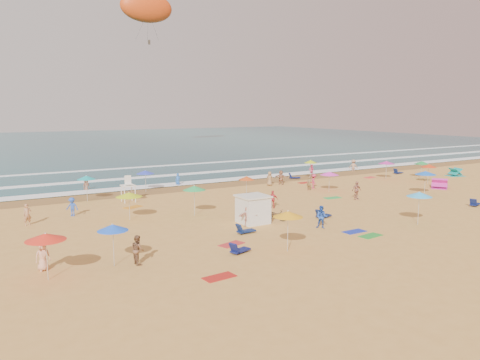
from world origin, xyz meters
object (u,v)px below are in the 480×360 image
cabana (253,210)px  parasail (146,7)px  lifeguard_stand (128,191)px  bicycle (276,215)px

cabana → parasail: parasail is taller
cabana → lifeguard_stand: (-5.69, 12.63, 0.05)m
lifeguard_stand → parasail: parasail is taller
cabana → parasail: bearing=76.6°
bicycle → parasail: 73.54m
bicycle → lifeguard_stand: size_ratio=0.79×
bicycle → lifeguard_stand: (-7.59, 12.93, 0.62)m
lifeguard_stand → parasail: bearing=68.1°
bicycle → cabana: bearing=134.4°
bicycle → lifeguard_stand: lifeguard_stand is taller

